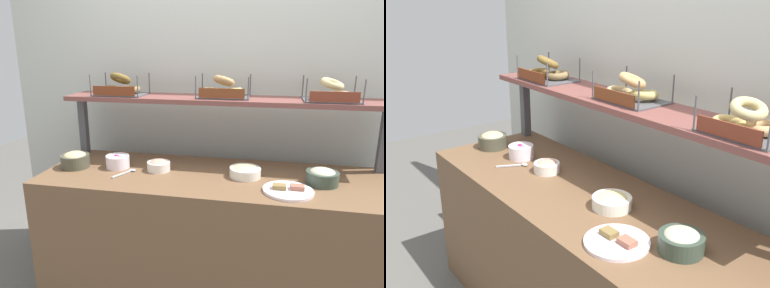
% 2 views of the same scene
% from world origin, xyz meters
% --- Properties ---
extents(back_wall, '(3.28, 0.06, 2.40)m').
position_xyz_m(back_wall, '(0.00, 0.55, 1.20)').
color(back_wall, beige).
rests_on(back_wall, ground_plane).
extents(deli_counter, '(2.08, 0.70, 0.85)m').
position_xyz_m(deli_counter, '(0.00, 0.00, 0.42)').
color(deli_counter, brown).
rests_on(deli_counter, ground_plane).
extents(shelf_riser_left, '(0.05, 0.05, 0.40)m').
position_xyz_m(shelf_riser_left, '(-0.98, 0.27, 1.05)').
color(shelf_riser_left, '#4C4C51').
rests_on(shelf_riser_left, deli_counter).
extents(shelf_riser_right, '(0.05, 0.05, 0.40)m').
position_xyz_m(shelf_riser_right, '(0.98, 0.27, 1.05)').
color(shelf_riser_right, '#4C4C51').
rests_on(shelf_riser_right, deli_counter).
extents(upper_shelf, '(2.04, 0.32, 0.03)m').
position_xyz_m(upper_shelf, '(0.00, 0.27, 1.26)').
color(upper_shelf, brown).
rests_on(upper_shelf, shelf_riser_left).
extents(bowl_hummus, '(0.18, 0.18, 0.10)m').
position_xyz_m(bowl_hummus, '(-0.89, -0.03, 0.90)').
color(bowl_hummus, '#474737').
rests_on(bowl_hummus, deli_counter).
extents(bowl_beet_salad, '(0.15, 0.15, 0.09)m').
position_xyz_m(bowl_beet_salad, '(-0.62, 0.02, 0.89)').
color(bowl_beet_salad, white).
rests_on(bowl_beet_salad, deli_counter).
extents(bowl_tuna_salad, '(0.18, 0.18, 0.09)m').
position_xyz_m(bowl_tuna_salad, '(0.61, -0.01, 0.90)').
color(bowl_tuna_salad, '#364639').
rests_on(bowl_tuna_salad, deli_counter).
extents(bowl_egg_salad, '(0.18, 0.18, 0.07)m').
position_xyz_m(bowl_egg_salad, '(0.18, 0.02, 0.88)').
color(bowl_egg_salad, white).
rests_on(bowl_egg_salad, deli_counter).
extents(bowl_lox_spread, '(0.14, 0.14, 0.07)m').
position_xyz_m(bowl_lox_spread, '(-0.35, 0.02, 0.88)').
color(bowl_lox_spread, white).
rests_on(bowl_lox_spread, deli_counter).
extents(serving_plate_white, '(0.27, 0.27, 0.04)m').
position_xyz_m(serving_plate_white, '(0.42, -0.17, 0.86)').
color(serving_plate_white, white).
rests_on(serving_plate_white, deli_counter).
extents(serving_spoon_near_plate, '(0.10, 0.16, 0.01)m').
position_xyz_m(serving_spoon_near_plate, '(-0.53, -0.07, 0.86)').
color(serving_spoon_near_plate, '#B7B7BC').
rests_on(serving_spoon_near_plate, deli_counter).
extents(bagel_basket_cinnamon_raisin, '(0.33, 0.26, 0.16)m').
position_xyz_m(bagel_basket_cinnamon_raisin, '(-0.68, 0.25, 1.33)').
color(bagel_basket_cinnamon_raisin, '#4C4C51').
rests_on(bagel_basket_cinnamon_raisin, upper_shelf).
extents(bagel_basket_sesame, '(0.33, 0.26, 0.15)m').
position_xyz_m(bagel_basket_sesame, '(0.01, 0.28, 1.33)').
color(bagel_basket_sesame, '#4C4C51').
rests_on(bagel_basket_sesame, upper_shelf).
extents(bagel_basket_plain, '(0.32, 0.25, 0.14)m').
position_xyz_m(bagel_basket_plain, '(0.65, 0.25, 1.33)').
color(bagel_basket_plain, '#4C4C51').
rests_on(bagel_basket_plain, upper_shelf).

